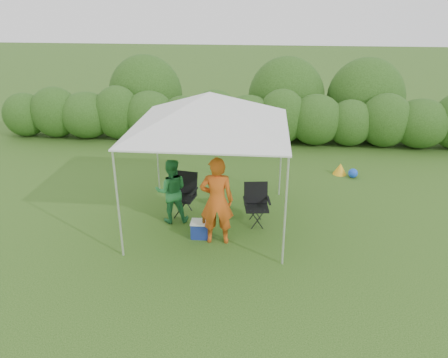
# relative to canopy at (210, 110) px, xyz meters

# --- Properties ---
(ground) EXTENTS (70.00, 70.00, 0.00)m
(ground) POSITION_rel_canopy_xyz_m (0.00, -0.50, -2.46)
(ground) COLOR #39601E
(hedge) EXTENTS (15.69, 1.53, 1.80)m
(hedge) POSITION_rel_canopy_xyz_m (0.10, 5.50, -1.63)
(hedge) COLOR #2E571B
(hedge) RESTS_ON ground
(canopy) EXTENTS (3.10, 3.10, 2.83)m
(canopy) POSITION_rel_canopy_xyz_m (0.00, 0.00, 0.00)
(canopy) COLOR silver
(canopy) RESTS_ON ground
(chair_right) EXTENTS (0.60, 0.56, 0.89)m
(chair_right) POSITION_rel_canopy_xyz_m (0.97, 0.04, -1.96)
(chair_right) COLOR black
(chair_right) RESTS_ON ground
(chair_left) EXTENTS (0.66, 0.61, 0.95)m
(chair_left) POSITION_rel_canopy_xyz_m (-0.65, 0.33, -1.93)
(chair_left) COLOR black
(chair_left) RESTS_ON ground
(man) EXTENTS (0.68, 0.48, 1.80)m
(man) POSITION_rel_canopy_xyz_m (0.22, -0.83, -1.56)
(man) COLOR #CC5117
(man) RESTS_ON ground
(woman) EXTENTS (0.79, 0.67, 1.42)m
(woman) POSITION_rel_canopy_xyz_m (-0.84, -0.06, -1.75)
(woman) COLOR #297E3F
(woman) RESTS_ON ground
(cooler) EXTENTS (0.42, 0.31, 0.35)m
(cooler) POSITION_rel_canopy_xyz_m (-0.12, -0.69, -2.29)
(cooler) COLOR navy
(cooler) RESTS_ON ground
(bottle) EXTENTS (0.06, 0.06, 0.22)m
(bottle) POSITION_rel_canopy_xyz_m (-0.06, -0.73, -2.00)
(bottle) COLOR #592D0C
(bottle) RESTS_ON cooler
(lawn_toy) EXTENTS (0.63, 0.52, 0.31)m
(lawn_toy) POSITION_rel_canopy_xyz_m (3.27, 2.92, -2.31)
(lawn_toy) COLOR #FCAF1A
(lawn_toy) RESTS_ON ground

